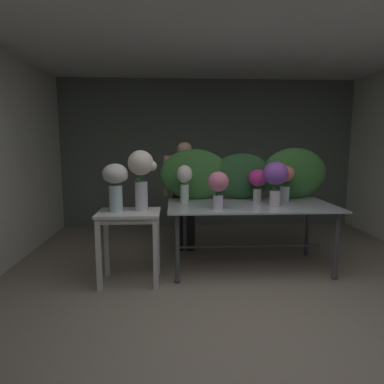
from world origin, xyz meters
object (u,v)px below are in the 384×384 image
at_px(display_table_glass, 250,213).
at_px(vase_cream_lisianthus_tall, 141,173).
at_px(vase_rosy_dahlias, 218,186).
at_px(vase_coral_snapdragons, 285,179).
at_px(vase_magenta_tulips, 258,181).
at_px(florist, 185,184).
at_px(vase_ivory_lilies, 184,180).
at_px(vase_white_roses_tall, 116,182).
at_px(vase_violet_ranunculus, 276,177).
at_px(side_table_white, 129,223).

bearing_deg(display_table_glass, vase_cream_lisianthus_tall, -166.52).
xyz_separation_m(vase_rosy_dahlias, vase_coral_snapdragons, (0.88, 0.42, 0.02)).
bearing_deg(vase_magenta_tulips, florist, 148.49).
bearing_deg(vase_magenta_tulips, vase_ivory_lilies, -176.86).
bearing_deg(vase_white_roses_tall, vase_magenta_tulips, 17.79).
bearing_deg(vase_rosy_dahlias, vase_magenta_tulips, 38.58).
height_order(vase_ivory_lilies, vase_white_roses_tall, vase_white_roses_tall).
relative_size(florist, vase_ivory_lilies, 3.35).
bearing_deg(vase_ivory_lilies, vase_violet_ranunculus, -13.78).
relative_size(vase_magenta_tulips, vase_violet_ranunculus, 0.79).
distance_m(side_table_white, vase_coral_snapdragons, 1.95).
bearing_deg(vase_cream_lisianthus_tall, vase_violet_ranunculus, 6.64).
height_order(display_table_glass, vase_violet_ranunculus, vase_violet_ranunculus).
bearing_deg(vase_violet_ranunculus, vase_ivory_lilies, 166.22).
relative_size(display_table_glass, florist, 1.27).
xyz_separation_m(vase_magenta_tulips, vase_white_roses_tall, (-1.64, -0.53, 0.05)).
relative_size(vase_ivory_lilies, vase_violet_ranunculus, 0.90).
bearing_deg(vase_ivory_lilies, vase_coral_snapdragons, 1.68).
bearing_deg(vase_coral_snapdragons, vase_cream_lisianthus_tall, -164.81).
height_order(florist, vase_white_roses_tall, florist).
relative_size(side_table_white, vase_coral_snapdragons, 1.77).
bearing_deg(florist, display_table_glass, -43.56).
bearing_deg(vase_ivory_lilies, side_table_white, -141.91).
relative_size(vase_magenta_tulips, vase_white_roses_tall, 0.79).
distance_m(florist, vase_cream_lisianthus_tall, 1.16).
relative_size(side_table_white, vase_magenta_tulips, 1.96).
bearing_deg(display_table_glass, vase_coral_snapdragons, 19.68).
height_order(side_table_white, vase_cream_lisianthus_tall, vase_cream_lisianthus_tall).
xyz_separation_m(side_table_white, vase_ivory_lilies, (0.61, 0.48, 0.40)).
relative_size(side_table_white, vase_rosy_dahlias, 1.91).
bearing_deg(vase_cream_lisianthus_tall, vase_ivory_lilies, 42.19).
distance_m(vase_ivory_lilies, vase_coral_snapdragons, 1.24).
bearing_deg(side_table_white, vase_white_roses_tall, -179.77).
height_order(vase_coral_snapdragons, vase_violet_ranunculus, vase_violet_ranunculus).
bearing_deg(vase_ivory_lilies, florist, 88.03).
height_order(florist, vase_coral_snapdragons, florist).
bearing_deg(vase_rosy_dahlias, vase_violet_ranunculus, 11.19).
xyz_separation_m(vase_rosy_dahlias, vase_white_roses_tall, (-1.09, -0.09, 0.05)).
distance_m(side_table_white, florist, 1.27).
distance_m(florist, vase_violet_ranunculus, 1.33).
relative_size(vase_violet_ranunculus, vase_cream_lisianthus_tall, 0.79).
relative_size(vase_magenta_tulips, vase_ivory_lilies, 0.88).
xyz_separation_m(vase_coral_snapdragons, vase_white_roses_tall, (-1.97, -0.51, 0.03)).
relative_size(vase_ivory_lilies, vase_white_roses_tall, 0.90).
height_order(display_table_glass, vase_rosy_dahlias, vase_rosy_dahlias).
xyz_separation_m(florist, vase_cream_lisianthus_tall, (-0.49, -1.02, 0.25)).
bearing_deg(vase_magenta_tulips, display_table_glass, -125.50).
bearing_deg(display_table_glass, vase_white_roses_tall, -167.03).
distance_m(vase_ivory_lilies, vase_violet_ranunculus, 1.06).
relative_size(vase_rosy_dahlias, vase_cream_lisianthus_tall, 0.64).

